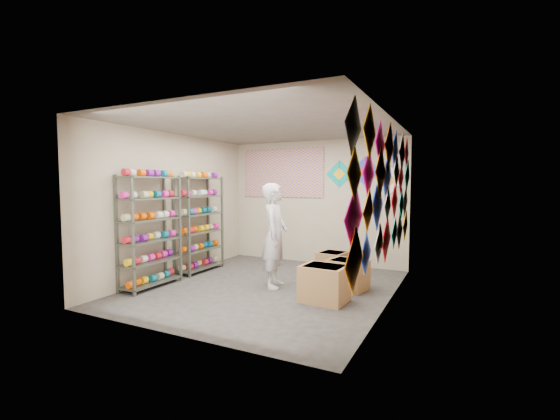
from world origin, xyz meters
The scene contains 12 objects.
ground centered at (0.00, 0.00, 0.00)m, with size 4.50×4.50×0.00m, color #2B2926.
room_walls centered at (0.00, 0.00, 1.64)m, with size 4.50×4.50×4.50m.
shelf_rack_front centered at (-1.78, -0.85, 0.95)m, with size 0.40×1.10×1.90m, color #4C5147.
shelf_rack_back centered at (-1.78, 0.45, 0.95)m, with size 0.40×1.10×1.90m, color #4C5147.
string_spools centered at (-1.78, -0.20, 1.05)m, with size 0.12×2.36×0.12m.
kite_wall_display centered at (1.98, -0.01, 1.66)m, with size 0.06×4.31×2.06m.
back_wall_kites centered at (1.07, 2.24, 1.94)m, with size 1.63×0.02×0.78m.
poster centered at (-0.80, 2.23, 2.00)m, with size 2.00×0.01×1.10m, color #6D4392.
shopkeeper centered at (0.11, 0.09, 0.88)m, with size 0.57×0.73×1.76m, color silver.
carton_a centered at (1.14, -0.30, 0.27)m, with size 0.65×0.54×0.54m, color olive.
carton_b centered at (1.26, 0.48, 0.25)m, with size 0.60×0.49×0.49m, color olive.
carton_c centered at (0.74, 1.26, 0.23)m, with size 0.47×0.52×0.45m, color olive.
Camera 1 is at (2.98, -5.49, 1.75)m, focal length 24.00 mm.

